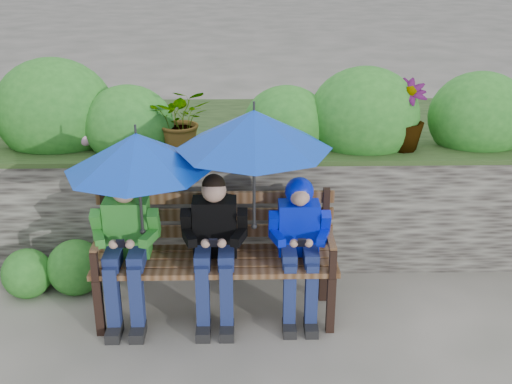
{
  "coord_description": "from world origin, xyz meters",
  "views": [
    {
      "loc": [
        -0.1,
        -4.31,
        2.73
      ],
      "look_at": [
        0.0,
        0.1,
        0.95
      ],
      "focal_mm": 45.0,
      "sensor_mm": 36.0,
      "label": 1
    }
  ],
  "objects_px": {
    "park_bench": "(216,248)",
    "boy_right": "(299,237)",
    "umbrella_left": "(137,152)",
    "boy_middle": "(215,241)",
    "umbrella_right": "(254,130)",
    "boy_left": "(126,242)"
  },
  "relations": [
    {
      "from": "umbrella_left",
      "to": "umbrella_right",
      "type": "relative_size",
      "value": 0.94
    },
    {
      "from": "boy_right",
      "to": "boy_left",
      "type": "bearing_deg",
      "value": -179.26
    },
    {
      "from": "boy_left",
      "to": "umbrella_right",
      "type": "relative_size",
      "value": 1.03
    },
    {
      "from": "park_bench",
      "to": "boy_left",
      "type": "xyz_separation_m",
      "value": [
        -0.65,
        -0.08,
        0.1
      ]
    },
    {
      "from": "boy_left",
      "to": "umbrella_right",
      "type": "xyz_separation_m",
      "value": [
        0.94,
        0.01,
        0.84
      ]
    },
    {
      "from": "park_bench",
      "to": "boy_right",
      "type": "xyz_separation_m",
      "value": [
        0.62,
        -0.07,
        0.12
      ]
    },
    {
      "from": "boy_right",
      "to": "umbrella_left",
      "type": "relative_size",
      "value": 1.05
    },
    {
      "from": "umbrella_left",
      "to": "umbrella_right",
      "type": "height_order",
      "value": "umbrella_right"
    },
    {
      "from": "boy_left",
      "to": "umbrella_right",
      "type": "bearing_deg",
      "value": 0.77
    },
    {
      "from": "park_bench",
      "to": "umbrella_left",
      "type": "height_order",
      "value": "umbrella_left"
    },
    {
      "from": "boy_right",
      "to": "umbrella_left",
      "type": "distance_m",
      "value": 1.32
    },
    {
      "from": "park_bench",
      "to": "umbrella_right",
      "type": "height_order",
      "value": "umbrella_right"
    },
    {
      "from": "boy_left",
      "to": "umbrella_right",
      "type": "height_order",
      "value": "umbrella_right"
    },
    {
      "from": "umbrella_left",
      "to": "boy_middle",
      "type": "bearing_deg",
      "value": 1.94
    },
    {
      "from": "boy_left",
      "to": "boy_right",
      "type": "distance_m",
      "value": 1.27
    },
    {
      "from": "boy_left",
      "to": "boy_middle",
      "type": "xyz_separation_m",
      "value": [
        0.65,
        0.0,
        -0.0
      ]
    },
    {
      "from": "park_bench",
      "to": "umbrella_left",
      "type": "distance_m",
      "value": 0.95
    },
    {
      "from": "park_bench",
      "to": "boy_middle",
      "type": "bearing_deg",
      "value": -92.45
    },
    {
      "from": "boy_left",
      "to": "park_bench",
      "type": "bearing_deg",
      "value": 7.31
    },
    {
      "from": "park_bench",
      "to": "umbrella_left",
      "type": "relative_size",
      "value": 1.74
    },
    {
      "from": "park_bench",
      "to": "boy_left",
      "type": "distance_m",
      "value": 0.66
    },
    {
      "from": "boy_middle",
      "to": "umbrella_right",
      "type": "bearing_deg",
      "value": 2.45
    }
  ]
}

